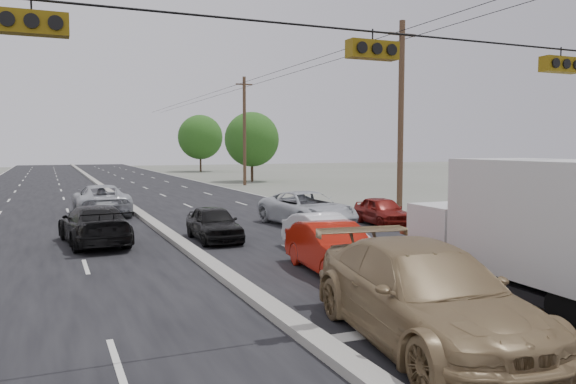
{
  "coord_description": "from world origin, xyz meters",
  "views": [
    {
      "loc": [
        -4.35,
        -9.49,
        3.58
      ],
      "look_at": [
        2.4,
        6.24,
        2.2
      ],
      "focal_mm": 35.0,
      "sensor_mm": 36.0,
      "label": 1
    }
  ],
  "objects_px": {
    "tan_sedan": "(425,296)",
    "oncoming_far": "(101,200)",
    "queue_car_b": "(324,234)",
    "utility_pole_right_b": "(401,117)",
    "tree_right_mid": "(252,139)",
    "queue_car_c": "(307,209)",
    "tree_right_far": "(200,137)",
    "queue_car_a": "(214,224)",
    "queue_car_d": "(479,233)",
    "oncoming_near": "(94,225)",
    "queue_car_e": "(382,211)",
    "box_truck": "(533,229)",
    "utility_pole_right_c": "(244,130)",
    "red_sedan": "(333,249)"
  },
  "relations": [
    {
      "from": "tan_sedan",
      "to": "oncoming_far",
      "type": "height_order",
      "value": "tan_sedan"
    },
    {
      "from": "tan_sedan",
      "to": "queue_car_b",
      "type": "bearing_deg",
      "value": 82.47
    },
    {
      "from": "utility_pole_right_b",
      "to": "tree_right_mid",
      "type": "relative_size",
      "value": 1.4
    },
    {
      "from": "queue_car_c",
      "to": "oncoming_far",
      "type": "height_order",
      "value": "oncoming_far"
    },
    {
      "from": "utility_pole_right_b",
      "to": "tree_right_far",
      "type": "distance_m",
      "value": 55.11
    },
    {
      "from": "tan_sedan",
      "to": "queue_car_a",
      "type": "bearing_deg",
      "value": 99.5
    },
    {
      "from": "queue_car_d",
      "to": "oncoming_near",
      "type": "height_order",
      "value": "oncoming_near"
    },
    {
      "from": "tree_right_far",
      "to": "queue_car_e",
      "type": "bearing_deg",
      "value": -96.31
    },
    {
      "from": "box_truck",
      "to": "queue_car_c",
      "type": "xyz_separation_m",
      "value": [
        0.38,
        13.11,
        -0.91
      ]
    },
    {
      "from": "tree_right_far",
      "to": "queue_car_b",
      "type": "distance_m",
      "value": 64.08
    },
    {
      "from": "utility_pole_right_c",
      "to": "red_sedan",
      "type": "relative_size",
      "value": 2.33
    },
    {
      "from": "queue_car_a",
      "to": "queue_car_e",
      "type": "bearing_deg",
      "value": 8.08
    },
    {
      "from": "queue_car_a",
      "to": "utility_pole_right_c",
      "type": "bearing_deg",
      "value": 69.8
    },
    {
      "from": "queue_car_e",
      "to": "oncoming_near",
      "type": "relative_size",
      "value": 0.75
    },
    {
      "from": "queue_car_b",
      "to": "oncoming_far",
      "type": "height_order",
      "value": "oncoming_far"
    },
    {
      "from": "queue_car_a",
      "to": "queue_car_c",
      "type": "xyz_separation_m",
      "value": [
        4.94,
        2.15,
        0.12
      ]
    },
    {
      "from": "queue_car_b",
      "to": "queue_car_d",
      "type": "height_order",
      "value": "queue_car_d"
    },
    {
      "from": "utility_pole_right_b",
      "to": "utility_pole_right_c",
      "type": "relative_size",
      "value": 1.0
    },
    {
      "from": "utility_pole_right_b",
      "to": "tan_sedan",
      "type": "xyz_separation_m",
      "value": [
        -10.66,
        -16.33,
        -4.21
      ]
    },
    {
      "from": "red_sedan",
      "to": "queue_car_a",
      "type": "height_order",
      "value": "red_sedan"
    },
    {
      "from": "utility_pole_right_b",
      "to": "queue_car_e",
      "type": "height_order",
      "value": "utility_pole_right_b"
    },
    {
      "from": "tree_right_far",
      "to": "queue_car_a",
      "type": "bearing_deg",
      "value": -103.92
    },
    {
      "from": "red_sedan",
      "to": "queue_car_c",
      "type": "height_order",
      "value": "queue_car_c"
    },
    {
      "from": "utility_pole_right_b",
      "to": "tree_right_mid",
      "type": "xyz_separation_m",
      "value": [
        2.5,
        30.0,
        -0.77
      ]
    },
    {
      "from": "queue_car_d",
      "to": "queue_car_e",
      "type": "distance_m",
      "value": 7.25
    },
    {
      "from": "utility_pole_right_c",
      "to": "oncoming_near",
      "type": "bearing_deg",
      "value": -118.68
    },
    {
      "from": "tree_right_far",
      "to": "queue_car_c",
      "type": "xyz_separation_m",
      "value": [
        -9.66,
        -56.77,
        -4.18
      ]
    },
    {
      "from": "queue_car_c",
      "to": "queue_car_e",
      "type": "xyz_separation_m",
      "value": [
        3.26,
        -1.1,
        -0.13
      ]
    },
    {
      "from": "queue_car_e",
      "to": "tree_right_far",
      "type": "bearing_deg",
      "value": 90.49
    },
    {
      "from": "utility_pole_right_b",
      "to": "oncoming_near",
      "type": "xyz_separation_m",
      "value": [
        -15.35,
        -3.07,
        -4.38
      ]
    },
    {
      "from": "utility_pole_right_b",
      "to": "red_sedan",
      "type": "relative_size",
      "value": 2.33
    },
    {
      "from": "tan_sedan",
      "to": "oncoming_near",
      "type": "relative_size",
      "value": 1.22
    },
    {
      "from": "red_sedan",
      "to": "queue_car_d",
      "type": "height_order",
      "value": "queue_car_d"
    },
    {
      "from": "queue_car_b",
      "to": "queue_car_c",
      "type": "xyz_separation_m",
      "value": [
        2.22,
        6.05,
        0.12
      ]
    },
    {
      "from": "queue_car_c",
      "to": "oncoming_near",
      "type": "xyz_separation_m",
      "value": [
        -9.19,
        -1.3,
        -0.04
      ]
    },
    {
      "from": "utility_pole_right_b",
      "to": "oncoming_far",
      "type": "bearing_deg",
      "value": 156.21
    },
    {
      "from": "tree_right_mid",
      "to": "queue_car_d",
      "type": "relative_size",
      "value": 1.42
    },
    {
      "from": "queue_car_e",
      "to": "oncoming_far",
      "type": "relative_size",
      "value": 0.66
    },
    {
      "from": "queue_car_c",
      "to": "tan_sedan",
      "type": "bearing_deg",
      "value": -113.13
    },
    {
      "from": "red_sedan",
      "to": "oncoming_far",
      "type": "xyz_separation_m",
      "value": [
        -4.82,
        16.92,
        0.09
      ]
    },
    {
      "from": "queue_car_c",
      "to": "queue_car_e",
      "type": "distance_m",
      "value": 3.44
    },
    {
      "from": "red_sedan",
      "to": "oncoming_near",
      "type": "relative_size",
      "value": 0.85
    },
    {
      "from": "utility_pole_right_b",
      "to": "queue_car_d",
      "type": "xyz_separation_m",
      "value": [
        -3.76,
        -10.07,
        -4.38
      ]
    },
    {
      "from": "tree_right_far",
      "to": "tan_sedan",
      "type": "distance_m",
      "value": 72.84
    },
    {
      "from": "box_truck",
      "to": "red_sedan",
      "type": "bearing_deg",
      "value": 127.25
    },
    {
      "from": "tree_right_far",
      "to": "tan_sedan",
      "type": "bearing_deg",
      "value": -101.23
    },
    {
      "from": "tree_right_far",
      "to": "queue_car_a",
      "type": "height_order",
      "value": "tree_right_far"
    },
    {
      "from": "queue_car_b",
      "to": "queue_car_d",
      "type": "xyz_separation_m",
      "value": [
        4.63,
        -2.25,
        0.08
      ]
    },
    {
      "from": "utility_pole_right_c",
      "to": "oncoming_far",
      "type": "xyz_separation_m",
      "value": [
        -14.34,
        -18.68,
        -4.31
      ]
    },
    {
      "from": "queue_car_c",
      "to": "queue_car_b",
      "type": "bearing_deg",
      "value": -116.09
    }
  ]
}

